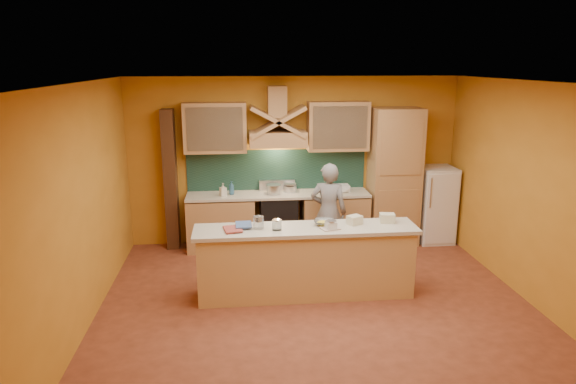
{
  "coord_description": "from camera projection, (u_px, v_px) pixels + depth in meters",
  "views": [
    {
      "loc": [
        -0.98,
        -5.96,
        3.03
      ],
      "look_at": [
        -0.27,
        0.9,
        1.27
      ],
      "focal_mm": 32.0,
      "sensor_mm": 36.0,
      "label": 1
    }
  ],
  "objects": [
    {
      "name": "range_hood",
      "position": [
        278.0,
        139.0,
        8.28
      ],
      "size": [
        0.92,
        0.5,
        0.24
      ],
      "primitive_type": "cube",
      "color": "tan",
      "rests_on": "wall_back"
    },
    {
      "name": "soap_bottle_b",
      "position": [
        231.0,
        188.0,
        8.35
      ],
      "size": [
        0.12,
        0.12,
        0.22
      ],
      "primitive_type": "imported",
      "rotation": [
        0.0,
        0.0,
        0.74
      ],
      "color": "#2E5B80",
      "rests_on": "counter_top"
    },
    {
      "name": "grocery_bag_a",
      "position": [
        355.0,
        220.0,
        6.75
      ],
      "size": [
        0.22,
        0.21,
        0.12
      ],
      "primitive_type": "cube",
      "rotation": [
        0.0,
        0.0,
        0.47
      ],
      "color": "beige",
      "rests_on": "island_top"
    },
    {
      "name": "island_top",
      "position": [
        306.0,
        229.0,
        6.64
      ],
      "size": [
        2.9,
        0.62,
        0.05
      ],
      "primitive_type": "cube",
      "color": "beige",
      "rests_on": "island_body"
    },
    {
      "name": "floor",
      "position": [
        316.0,
        304.0,
        6.59
      ],
      "size": [
        5.5,
        5.0,
        0.01
      ],
      "primitive_type": "cube",
      "color": "brown",
      "rests_on": "ground"
    },
    {
      "name": "pot_small",
      "position": [
        290.0,
        189.0,
        8.53
      ],
      "size": [
        0.25,
        0.25,
        0.13
      ],
      "primitive_type": "cylinder",
      "rotation": [
        0.0,
        0.0,
        0.14
      ],
      "color": "silver",
      "rests_on": "stove"
    },
    {
      "name": "stove",
      "position": [
        278.0,
        220.0,
        8.57
      ],
      "size": [
        0.6,
        0.58,
        0.9
      ],
      "primitive_type": "cube",
      "color": "black",
      "rests_on": "floor"
    },
    {
      "name": "bowl_back",
      "position": [
        343.0,
        190.0,
        8.52
      ],
      "size": [
        0.26,
        0.26,
        0.07
      ],
      "primitive_type": "imported",
      "rotation": [
        0.0,
        0.0,
        0.22
      ],
      "color": "white",
      "rests_on": "counter_top"
    },
    {
      "name": "wall_left",
      "position": [
        85.0,
        206.0,
        5.97
      ],
      "size": [
        0.02,
        5.0,
        2.8
      ],
      "primitive_type": "cube",
      "color": "orange",
      "rests_on": "floor"
    },
    {
      "name": "book_lower",
      "position": [
        224.0,
        230.0,
        6.49
      ],
      "size": [
        0.26,
        0.33,
        0.03
      ],
      "primitive_type": "imported",
      "rotation": [
        0.0,
        0.0,
        0.17
      ],
      "color": "#A14139",
      "rests_on": "island_top"
    },
    {
      "name": "trim_column_left",
      "position": [
        171.0,
        180.0,
        8.37
      ],
      "size": [
        0.2,
        0.3,
        2.3
      ],
      "primitive_type": "cube",
      "color": "#472816",
      "rests_on": "floor"
    },
    {
      "name": "hood_chimney",
      "position": [
        277.0,
        102.0,
        8.23
      ],
      "size": [
        0.3,
        0.3,
        0.5
      ],
      "primitive_type": "cube",
      "color": "tan",
      "rests_on": "wall_back"
    },
    {
      "name": "book_upper",
      "position": [
        236.0,
        225.0,
        6.63
      ],
      "size": [
        0.21,
        0.29,
        0.02
      ],
      "primitive_type": "imported",
      "rotation": [
        0.0,
        0.0,
        0.02
      ],
      "color": "#445F97",
      "rests_on": "island_top"
    },
    {
      "name": "mixing_bowl",
      "position": [
        324.0,
        222.0,
        6.73
      ],
      "size": [
        0.33,
        0.33,
        0.06
      ],
      "primitive_type": "imported",
      "rotation": [
        0.0,
        0.0,
        -0.31
      ],
      "color": "silver",
      "rests_on": "island_top"
    },
    {
      "name": "soap_bottle_a",
      "position": [
        223.0,
        190.0,
        8.25
      ],
      "size": [
        0.13,
        0.13,
        0.21
      ],
      "primitive_type": "imported",
      "rotation": [
        0.0,
        0.0,
        0.43
      ],
      "color": "beige",
      "rests_on": "counter_top"
    },
    {
      "name": "base_cabinet_right",
      "position": [
        334.0,
        220.0,
        8.67
      ],
      "size": [
        1.1,
        0.6,
        0.86
      ],
      "primitive_type": "cube",
      "color": "tan",
      "rests_on": "floor"
    },
    {
      "name": "fridge",
      "position": [
        435.0,
        204.0,
        8.79
      ],
      "size": [
        0.58,
        0.6,
        1.3
      ],
      "primitive_type": "cube",
      "color": "white",
      "rests_on": "floor"
    },
    {
      "name": "wall_back",
      "position": [
        294.0,
        161.0,
        8.65
      ],
      "size": [
        5.5,
        0.02,
        2.8
      ],
      "primitive_type": "cube",
      "color": "orange",
      "rests_on": "floor"
    },
    {
      "name": "wall_right",
      "position": [
        531.0,
        194.0,
        6.52
      ],
      "size": [
        0.02,
        5.0,
        2.8
      ],
      "primitive_type": "cube",
      "color": "orange",
      "rests_on": "floor"
    },
    {
      "name": "counter_top",
      "position": [
        278.0,
        194.0,
        8.46
      ],
      "size": [
        3.0,
        0.62,
        0.04
      ],
      "primitive_type": "cube",
      "color": "beige",
      "rests_on": "base_cabinet_left"
    },
    {
      "name": "grocery_bag_b",
      "position": [
        387.0,
        218.0,
        6.84
      ],
      "size": [
        0.21,
        0.17,
        0.12
      ],
      "primitive_type": "cube",
      "rotation": [
        0.0,
        0.0,
        -0.13
      ],
      "color": "beige",
      "rests_on": "island_top"
    },
    {
      "name": "island_body",
      "position": [
        306.0,
        264.0,
        6.76
      ],
      "size": [
        2.8,
        0.55,
        0.88
      ],
      "primitive_type": "cube",
      "color": "tan",
      "rests_on": "floor"
    },
    {
      "name": "upper_cabinet_right",
      "position": [
        338.0,
        126.0,
        8.41
      ],
      "size": [
        1.0,
        0.35,
        0.8
      ],
      "primitive_type": "cube",
      "color": "tan",
      "rests_on": "wall_back"
    },
    {
      "name": "upper_cabinet_left",
      "position": [
        215.0,
        128.0,
        8.21
      ],
      "size": [
        1.0,
        0.35,
        0.8
      ],
      "primitive_type": "cube",
      "color": "tan",
      "rests_on": "wall_back"
    },
    {
      "name": "jar_small",
      "position": [
        277.0,
        225.0,
        6.52
      ],
      "size": [
        0.13,
        0.13,
        0.14
      ],
      "primitive_type": "cylinder",
      "rotation": [
        0.0,
        0.0,
        0.08
      ],
      "color": "silver",
      "rests_on": "island_top"
    },
    {
      "name": "base_cabinet_left",
      "position": [
        221.0,
        223.0,
        8.48
      ],
      "size": [
        1.1,
        0.6,
        0.86
      ],
      "primitive_type": "cube",
      "color": "tan",
      "rests_on": "floor"
    },
    {
      "name": "dish_rack",
      "position": [
        340.0,
        188.0,
        8.58
      ],
      "size": [
        0.29,
        0.23,
        0.1
      ],
      "primitive_type": "cube",
      "rotation": [
        0.0,
        0.0,
        0.01
      ],
      "color": "white",
      "rests_on": "counter_top"
    },
    {
      "name": "backsplash",
      "position": [
        277.0,
        170.0,
        8.65
      ],
      "size": [
        3.0,
        0.03,
        0.7
      ],
      "primitive_type": "cube",
      "color": "#18352C",
      "rests_on": "wall_back"
    },
    {
      "name": "ceiling",
      "position": [
        320.0,
        82.0,
        5.9
      ],
      "size": [
        5.5,
        5.0,
        0.01
      ],
      "primitive_type": "cube",
      "color": "white",
      "rests_on": "wall_back"
    },
    {
      "name": "person",
      "position": [
        329.0,
        212.0,
        7.91
      ],
      "size": [
        0.65,
        0.51,
        1.54
      ],
      "primitive_type": "imported",
      "rotation": [
        0.0,
        0.0,
        2.85
      ],
      "color": "gray",
      "rests_on": "floor"
    },
    {
      "name": "cloth",
      "position": [
        330.0,
        229.0,
        6.57
      ],
      "size": [
        0.27,
        0.24,
        0.02
      ],
      "primitive_type": "cube",
      "rotation": [
        0.0,
        0.0,
        0.33
      ],
      "color": "beige",
      "rests_on": "island_top"
    },
    {
      "name": "pot_large",
      "position": [
        274.0,
        190.0,
        8.4
      ],
      "size": [
        0.23,
        0.23,
        0.16
      ],
      "primitive_type": "cylinder",
      "rotation": [
        0.0,
        0.0,
        0.03
      ],
      "color": "silver",
      "rests_on": "stove"
    },
    {
      "name": "kitchen_scale",
      "position": [
        331.0,
        226.0,
        6.54
      ],
      "size": [
        0.15,
        0.15,
        0.1
      ],
      "primitive_type": "cube",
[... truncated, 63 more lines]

